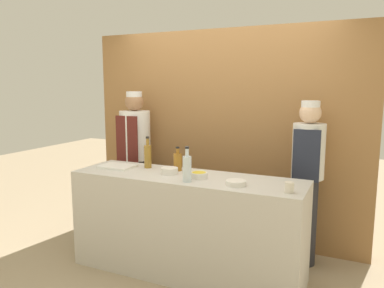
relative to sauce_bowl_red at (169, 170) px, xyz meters
The scene contains 13 objects.
ground_plane 1.00m from the sauce_bowl_red, ahead, with size 14.00×14.00×0.00m, color tan.
cabinet_wall 1.04m from the sauce_bowl_red, 80.00° to the left, with size 3.24×0.18×2.40m.
counter 0.54m from the sauce_bowl_red, ahead, with size 2.19×0.64×0.95m.
sauce_bowl_red is the anchor object (origin of this frame).
sauce_bowl_yellow 0.32m from the sauce_bowl_red, ahead, with size 0.15×0.15×0.05m.
sauce_bowl_brown 0.71m from the sauce_bowl_red, 10.53° to the right, with size 0.17×0.17×0.04m.
cutting_board 0.62m from the sauce_bowl_red, behind, with size 0.35×0.26×0.02m.
bottle_vinegar 0.37m from the sauce_bowl_red, 155.80° to the left, with size 0.07×0.07×0.32m.
bottle_clear 0.35m from the sauce_bowl_red, 34.64° to the right, with size 0.08×0.08×0.31m.
bottle_amber 0.17m from the sauce_bowl_red, 87.09° to the left, with size 0.08×0.08×0.24m.
cup_cream 1.16m from the sauce_bowl_red, ahead, with size 0.07×0.07×0.09m.
chef_left 1.05m from the sauce_bowl_red, 141.01° to the left, with size 0.36×0.36×1.71m.
chef_right 1.35m from the sauce_bowl_red, 29.48° to the left, with size 0.31×0.31×1.64m.
Camera 1 is at (1.47, -3.04, 1.78)m, focal length 35.00 mm.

